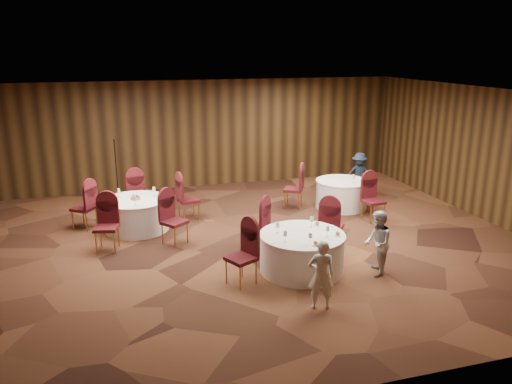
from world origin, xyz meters
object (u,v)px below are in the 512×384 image
object	(u,v)px
mic_stand	(117,184)
woman_b	(377,243)
table_left	(136,214)
woman_a	(321,275)
man_c	(359,175)
table_right	(342,194)
table_main	(302,252)

from	to	relation	value
mic_stand	woman_b	world-z (taller)	mic_stand
table_left	woman_a	world-z (taller)	woman_a
woman_b	woman_a	bearing A→B (deg)	-36.38
woman_a	man_c	size ratio (longest dim) A/B	0.94
mic_stand	woman_a	size ratio (longest dim) A/B	1.47
table_right	mic_stand	world-z (taller)	mic_stand
mic_stand	woman_b	xyz separation A→B (m)	(4.53, -6.06, 0.10)
table_left	woman_a	size ratio (longest dim) A/B	1.27
woman_a	man_c	distance (m)	6.70
mic_stand	man_c	distance (m)	6.77
mic_stand	woman_a	bearing A→B (deg)	-66.56
table_main	mic_stand	distance (m)	6.41
table_left	woman_a	bearing A→B (deg)	-60.03
table_right	man_c	bearing A→B (deg)	41.80
table_left	mic_stand	xyz separation A→B (m)	(-0.36, 2.35, 0.14)
table_left	table_right	bearing A→B (deg)	2.12
table_left	woman_b	world-z (taller)	woman_b
woman_a	woman_b	size ratio (longest dim) A/B	0.96
table_main	woman_b	world-z (taller)	woman_b
table_main	table_right	xyz separation A→B (m)	(2.45, 3.37, -0.00)
table_right	woman_b	size ratio (longest dim) A/B	1.11
table_right	woman_a	bearing A→B (deg)	-119.19
table_left	man_c	size ratio (longest dim) A/B	1.19
mic_stand	table_main	bearing A→B (deg)	-59.57
table_main	table_left	world-z (taller)	same
man_c	table_left	bearing A→B (deg)	-129.36
woman_b	table_main	bearing A→B (deg)	-89.47
table_main	woman_b	distance (m)	1.41
woman_a	man_c	world-z (taller)	man_c
man_c	mic_stand	bearing A→B (deg)	-149.95
table_right	table_left	bearing A→B (deg)	-177.88
table_main	table_right	size ratio (longest dim) A/B	1.17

